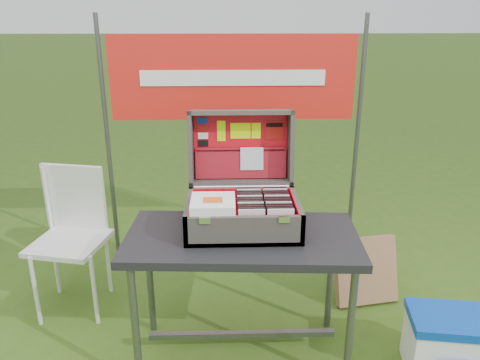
{
  "coord_description": "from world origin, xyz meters",
  "views": [
    {
      "loc": [
        -0.05,
        -1.99,
        1.7
      ],
      "look_at": [
        0.02,
        0.1,
        0.95
      ],
      "focal_mm": 35.0,
      "sensor_mm": 36.0,
      "label": 1
    }
  ],
  "objects_px": {
    "chair": "(69,244)",
    "cardboard_box": "(366,270)",
    "table": "(242,297)",
    "suitcase": "(242,174)",
    "cooler": "(445,344)"
  },
  "relations": [
    {
      "from": "chair",
      "to": "cardboard_box",
      "type": "height_order",
      "value": "chair"
    },
    {
      "from": "cooler",
      "to": "chair",
      "type": "xyz_separation_m",
      "value": [
        -1.99,
        0.61,
        0.26
      ]
    },
    {
      "from": "suitcase",
      "to": "chair",
      "type": "bearing_deg",
      "value": 162.14
    },
    {
      "from": "chair",
      "to": "cardboard_box",
      "type": "bearing_deg",
      "value": 13.17
    },
    {
      "from": "suitcase",
      "to": "cooler",
      "type": "distance_m",
      "value": 1.3
    },
    {
      "from": "cardboard_box",
      "to": "table",
      "type": "bearing_deg",
      "value": -158.78
    },
    {
      "from": "suitcase",
      "to": "cooler",
      "type": "height_order",
      "value": "suitcase"
    },
    {
      "from": "table",
      "to": "cardboard_box",
      "type": "height_order",
      "value": "table"
    },
    {
      "from": "table",
      "to": "chair",
      "type": "xyz_separation_m",
      "value": [
        -0.99,
        0.45,
        0.08
      ]
    },
    {
      "from": "suitcase",
      "to": "cooler",
      "type": "bearing_deg",
      "value": -16.08
    },
    {
      "from": "cardboard_box",
      "to": "chair",
      "type": "bearing_deg",
      "value": 170.64
    },
    {
      "from": "table",
      "to": "cardboard_box",
      "type": "distance_m",
      "value": 0.92
    },
    {
      "from": "table",
      "to": "cardboard_box",
      "type": "relative_size",
      "value": 2.73
    },
    {
      "from": "cooler",
      "to": "cardboard_box",
      "type": "height_order",
      "value": "cardboard_box"
    },
    {
      "from": "table",
      "to": "cooler",
      "type": "height_order",
      "value": "table"
    }
  ]
}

